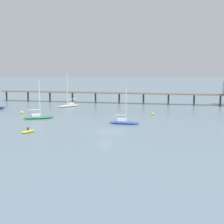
{
  "coord_description": "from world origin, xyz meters",
  "views": [
    {
      "loc": [
        6.01,
        -59.38,
        12.75
      ],
      "look_at": [
        0.0,
        14.13,
        1.5
      ],
      "focal_mm": 54.36,
      "sensor_mm": 36.0,
      "label": 1
    }
  ],
  "objects_px": {
    "sailboat_blue": "(124,121)",
    "sailboat_green": "(38,116)",
    "mooring_buoy_inner": "(22,113)",
    "pier": "(183,90)",
    "dinghy_yellow": "(28,131)",
    "sailboat_cream": "(69,105)",
    "mooring_buoy_far": "(153,114)"
  },
  "relations": [
    {
      "from": "sailboat_blue",
      "to": "sailboat_green",
      "type": "height_order",
      "value": "sailboat_green"
    },
    {
      "from": "sailboat_blue",
      "to": "mooring_buoy_inner",
      "type": "distance_m",
      "value": 27.37
    },
    {
      "from": "pier",
      "to": "sailboat_green",
      "type": "xyz_separation_m",
      "value": [
        -34.7,
        -25.6,
        -3.73
      ]
    },
    {
      "from": "dinghy_yellow",
      "to": "mooring_buoy_inner",
      "type": "bearing_deg",
      "value": 112.13
    },
    {
      "from": "pier",
      "to": "dinghy_yellow",
      "type": "relative_size",
      "value": 22.97
    },
    {
      "from": "sailboat_cream",
      "to": "pier",
      "type": "bearing_deg",
      "value": 9.64
    },
    {
      "from": "sailboat_cream",
      "to": "mooring_buoy_inner",
      "type": "relative_size",
      "value": 13.12
    },
    {
      "from": "sailboat_blue",
      "to": "dinghy_yellow",
      "type": "relative_size",
      "value": 2.31
    },
    {
      "from": "sailboat_green",
      "to": "mooring_buoy_far",
      "type": "xyz_separation_m",
      "value": [
        25.45,
        6.95,
        -0.25
      ]
    },
    {
      "from": "sailboat_blue",
      "to": "sailboat_green",
      "type": "relative_size",
      "value": 0.85
    },
    {
      "from": "pier",
      "to": "mooring_buoy_inner",
      "type": "xyz_separation_m",
      "value": [
        -40.55,
        -19.48,
        -3.92
      ]
    },
    {
      "from": "mooring_buoy_inner",
      "to": "mooring_buoy_far",
      "type": "bearing_deg",
      "value": 1.53
    },
    {
      "from": "sailboat_green",
      "to": "mooring_buoy_inner",
      "type": "relative_size",
      "value": 12.47
    },
    {
      "from": "sailboat_blue",
      "to": "sailboat_green",
      "type": "xyz_separation_m",
      "value": [
        -19.22,
        4.85,
        -0.0
      ]
    },
    {
      "from": "dinghy_yellow",
      "to": "mooring_buoy_far",
      "type": "xyz_separation_m",
      "value": [
        23.01,
        21.21,
        0.08
      ]
    },
    {
      "from": "sailboat_green",
      "to": "sailboat_cream",
      "type": "xyz_separation_m",
      "value": [
        2.67,
        20.16,
        0.02
      ]
    },
    {
      "from": "sailboat_green",
      "to": "sailboat_cream",
      "type": "bearing_deg",
      "value": 82.44
    },
    {
      "from": "dinghy_yellow",
      "to": "mooring_buoy_inner",
      "type": "xyz_separation_m",
      "value": [
        -8.29,
        20.38,
        0.15
      ]
    },
    {
      "from": "sailboat_cream",
      "to": "sailboat_green",
      "type": "bearing_deg",
      "value": -97.56
    },
    {
      "from": "sailboat_green",
      "to": "pier",
      "type": "bearing_deg",
      "value": 36.41
    },
    {
      "from": "dinghy_yellow",
      "to": "mooring_buoy_inner",
      "type": "height_order",
      "value": "dinghy_yellow"
    },
    {
      "from": "mooring_buoy_far",
      "to": "mooring_buoy_inner",
      "type": "bearing_deg",
      "value": -178.47
    },
    {
      "from": "sailboat_blue",
      "to": "mooring_buoy_inner",
      "type": "height_order",
      "value": "sailboat_blue"
    },
    {
      "from": "sailboat_blue",
      "to": "dinghy_yellow",
      "type": "xyz_separation_m",
      "value": [
        -16.78,
        -9.41,
        -0.34
      ]
    },
    {
      "from": "sailboat_green",
      "to": "mooring_buoy_far",
      "type": "relative_size",
      "value": 15.19
    },
    {
      "from": "sailboat_green",
      "to": "mooring_buoy_far",
      "type": "bearing_deg",
      "value": 15.28
    },
    {
      "from": "sailboat_blue",
      "to": "mooring_buoy_inner",
      "type": "bearing_deg",
      "value": 156.37
    },
    {
      "from": "pier",
      "to": "dinghy_yellow",
      "type": "bearing_deg",
      "value": -128.99
    },
    {
      "from": "sailboat_green",
      "to": "mooring_buoy_inner",
      "type": "distance_m",
      "value": 8.47
    },
    {
      "from": "pier",
      "to": "mooring_buoy_inner",
      "type": "height_order",
      "value": "pier"
    },
    {
      "from": "mooring_buoy_inner",
      "to": "mooring_buoy_far",
      "type": "distance_m",
      "value": 31.31
    },
    {
      "from": "sailboat_blue",
      "to": "sailboat_green",
      "type": "distance_m",
      "value": 19.82
    }
  ]
}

